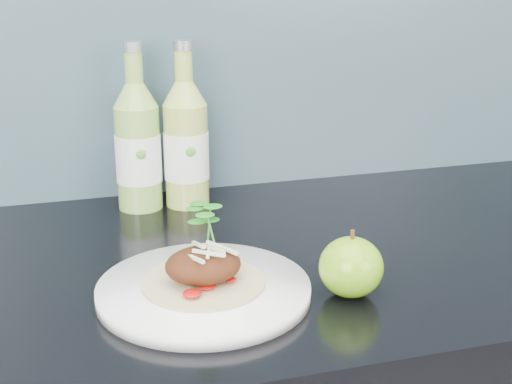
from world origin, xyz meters
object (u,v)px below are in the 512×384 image
(green_apple, at_px, (351,267))
(cider_bottle_left, at_px, (138,147))
(cider_bottle_right, at_px, (186,144))
(dinner_plate, at_px, (204,290))

(green_apple, xyz_separation_m, cider_bottle_left, (-0.19, 0.37, 0.06))
(green_apple, height_order, cider_bottle_right, cider_bottle_right)
(cider_bottle_left, bearing_deg, cider_bottle_right, 5.46)
(cider_bottle_left, height_order, cider_bottle_right, same)
(dinner_plate, distance_m, green_apple, 0.17)
(dinner_plate, height_order, green_apple, green_apple)
(dinner_plate, bearing_deg, green_apple, -14.83)
(green_apple, bearing_deg, cider_bottle_right, 107.83)
(cider_bottle_left, bearing_deg, green_apple, -52.56)
(dinner_plate, bearing_deg, cider_bottle_left, 94.80)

